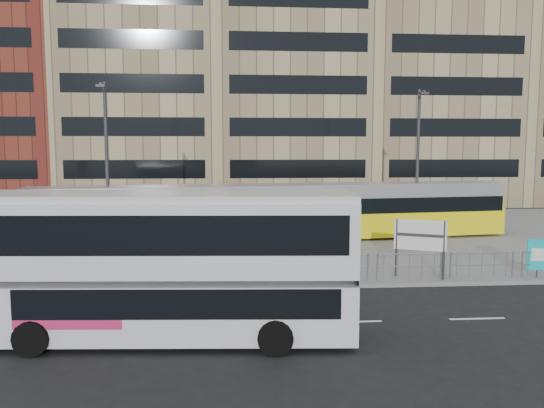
{
  "coord_description": "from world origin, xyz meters",
  "views": [
    {
      "loc": [
        -1.75,
        -19.85,
        5.42
      ],
      "look_at": [
        0.2,
        6.0,
        2.67
      ],
      "focal_mm": 35.0,
      "sensor_mm": 36.0,
      "label": 1
    }
  ],
  "objects": [
    {
      "name": "ground",
      "position": [
        0.0,
        0.0,
        0.0
      ],
      "size": [
        120.0,
        120.0,
        0.0
      ],
      "primitive_type": "plane",
      "color": "black",
      "rests_on": "ground"
    },
    {
      "name": "plaza",
      "position": [
        0.0,
        12.0,
        0.07
      ],
      "size": [
        64.0,
        24.0,
        0.15
      ],
      "primitive_type": "cube",
      "color": "gray",
      "rests_on": "ground"
    },
    {
      "name": "kerb",
      "position": [
        0.0,
        0.05,
        0.07
      ],
      "size": [
        64.0,
        0.25,
        0.17
      ],
      "primitive_type": "cube",
      "color": "gray",
      "rests_on": "ground"
    },
    {
      "name": "building_row",
      "position": [
        1.55,
        34.27,
        12.91
      ],
      "size": [
        70.4,
        18.4,
        31.2
      ],
      "color": "maroon",
      "rests_on": "ground"
    },
    {
      "name": "pedestrian_barrier",
      "position": [
        2.0,
        0.5,
        0.98
      ],
      "size": [
        32.07,
        0.07,
        1.1
      ],
      "color": "#92949A",
      "rests_on": "plaza"
    },
    {
      "name": "road_markings",
      "position": [
        1.0,
        -4.0,
        0.01
      ],
      "size": [
        62.0,
        0.12,
        0.01
      ],
      "primitive_type": "cube",
      "color": "white",
      "rests_on": "ground"
    },
    {
      "name": "double_decker_bus",
      "position": [
        -3.61,
        -5.09,
        2.26
      ],
      "size": [
        10.59,
        3.19,
        4.18
      ],
      "rotation": [
        0.0,
        0.0,
        -0.07
      ],
      "color": "silver",
      "rests_on": "ground"
    },
    {
      "name": "tram",
      "position": [
        0.83,
        9.99,
        1.76
      ],
      "size": [
        27.3,
        5.85,
        3.2
      ],
      "rotation": [
        0.0,
        0.0,
        0.12
      ],
      "color": "yellow",
      "rests_on": "plaza"
    },
    {
      "name": "station_sign",
      "position": [
        5.82,
        0.8,
        1.8
      ],
      "size": [
        1.91,
        0.95,
        2.38
      ],
      "rotation": [
        0.0,
        0.0,
        -0.44
      ],
      "color": "#2D2D30",
      "rests_on": "plaza"
    },
    {
      "name": "ad_panel",
      "position": [
        10.63,
        0.47,
        1.08
      ],
      "size": [
        0.84,
        0.21,
        1.59
      ],
      "rotation": [
        0.0,
        0.0,
        -0.18
      ],
      "color": "#2D2D30",
      "rests_on": "plaza"
    },
    {
      "name": "pedestrian",
      "position": [
        -6.83,
        2.26,
        0.95
      ],
      "size": [
        0.58,
        0.69,
        1.6
      ],
      "primitive_type": "imported",
      "rotation": [
        0.0,
        0.0,
        1.96
      ],
      "color": "black",
      "rests_on": "plaza"
    },
    {
      "name": "traffic_light_west",
      "position": [
        -8.35,
        0.5,
        2.12
      ],
      "size": [
        0.22,
        0.24,
        3.1
      ],
      "rotation": [
        0.0,
        0.0,
        0.35
      ],
      "color": "#2D2D30",
      "rests_on": "plaza"
    },
    {
      "name": "lamp_post_west",
      "position": [
        -8.42,
        9.03,
        4.89
      ],
      "size": [
        0.45,
        1.04,
        8.73
      ],
      "color": "#2D2D30",
      "rests_on": "plaza"
    },
    {
      "name": "lamp_post_east",
      "position": [
        9.26,
        10.93,
        4.86
      ],
      "size": [
        0.45,
        1.04,
        8.67
      ],
      "color": "#2D2D30",
      "rests_on": "plaza"
    }
  ]
}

